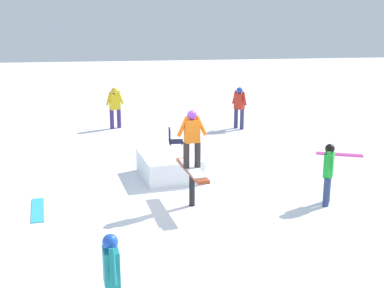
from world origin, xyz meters
TOP-DOWN VIEW (x-y plane):
  - ground_plane at (0.00, 0.00)m, footprint 60.00×60.00m
  - rail_feature at (0.00, 0.00)m, footprint 1.88×0.60m
  - snow_kicker_ramp at (-2.14, -0.37)m, footprint 2.03×1.79m
  - main_rider_on_rail at (0.00, 0.00)m, footprint 1.54×0.73m
  - bystander_red at (-7.44, 2.68)m, footprint 0.55×0.51m
  - bystander_yellow at (-8.08, -1.95)m, footprint 0.35×0.70m
  - bystander_green at (0.29, 3.23)m, footprint 0.65×0.38m
  - bystander_teal at (4.76, -1.76)m, footprint 0.68×0.27m
  - loose_snowboard_cyan at (-0.12, -3.63)m, footprint 1.52×0.50m
  - loose_snowboard_magenta at (-3.66, 5.15)m, footprint 0.75×1.44m
  - folding_chair at (-4.19, -0.05)m, footprint 0.45×0.45m

SIDE VIEW (x-z plane):
  - ground_plane at x=0.00m, z-range 0.00..0.00m
  - loose_snowboard_cyan at x=-0.12m, z-range 0.00..0.02m
  - loose_snowboard_magenta at x=-3.66m, z-range 0.00..0.02m
  - snow_kicker_ramp at x=-2.14m, z-range 0.00..0.64m
  - folding_chair at x=-4.19m, z-range -0.03..0.85m
  - rail_feature at x=0.00m, z-range 0.29..1.22m
  - bystander_green at x=0.29m, z-range 0.09..1.59m
  - bystander_teal at x=4.76m, z-range 0.10..1.65m
  - bystander_yellow at x=-8.08m, z-range 0.09..1.66m
  - bystander_red at x=-7.44m, z-range 0.10..1.68m
  - main_rider_on_rail at x=0.00m, z-range 0.92..2.32m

